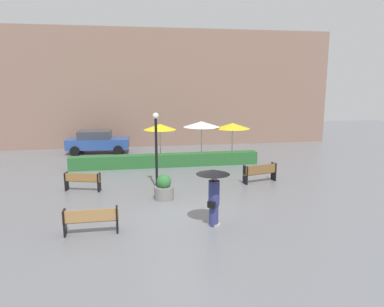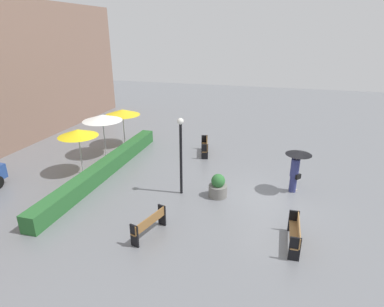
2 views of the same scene
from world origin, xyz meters
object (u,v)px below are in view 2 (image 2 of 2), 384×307
at_px(patio_umbrella_yellow_far, 122,112).
at_px(lamp_post, 181,148).
at_px(patio_umbrella_white, 102,118).
at_px(bench_near_left, 295,232).
at_px(bench_far_right, 205,146).
at_px(patio_umbrella_yellow, 78,133).
at_px(bench_far_left, 150,223).
at_px(pedestrian_with_umbrella, 296,164).
at_px(planter_pot, 218,187).

bearing_deg(patio_umbrella_yellow_far, lamp_post, -133.54).
bearing_deg(patio_umbrella_white, lamp_post, -119.73).
xyz_separation_m(bench_near_left, patio_umbrella_white, (5.82, 10.64, 1.77)).
relative_size(bench_far_right, patio_umbrella_yellow_far, 0.77).
bearing_deg(patio_umbrella_yellow, bench_far_left, -126.50).
distance_m(lamp_post, patio_umbrella_yellow_far, 7.58).
bearing_deg(bench_far_right, bench_far_left, 179.94).
bearing_deg(pedestrian_with_umbrella, patio_umbrella_yellow, 94.64).
xyz_separation_m(pedestrian_with_umbrella, patio_umbrella_yellow_far, (3.69, 10.40, 0.79)).
height_order(bench_far_right, patio_umbrella_white, patio_umbrella_white).
bearing_deg(bench_far_left, pedestrian_with_umbrella, -45.82).
bearing_deg(pedestrian_with_umbrella, lamp_post, 107.28).
xyz_separation_m(lamp_post, patio_umbrella_yellow, (0.68, 5.58, 0.00)).
xyz_separation_m(bench_far_left, lamp_post, (3.36, -0.12, 1.68)).
relative_size(bench_near_left, pedestrian_with_umbrella, 0.88).
bearing_deg(planter_pot, patio_umbrella_yellow, 85.96).
relative_size(planter_pot, patio_umbrella_yellow_far, 0.45).
height_order(pedestrian_with_umbrella, patio_umbrella_white, patio_umbrella_white).
bearing_deg(pedestrian_with_umbrella, bench_far_left, 134.18).
xyz_separation_m(patio_umbrella_yellow, patio_umbrella_yellow_far, (4.54, -0.09, -0.02)).
distance_m(bench_far_right, patio_umbrella_yellow, 7.22).
distance_m(lamp_post, patio_umbrella_white, 6.62).
distance_m(pedestrian_with_umbrella, lamp_post, 5.20).
relative_size(bench_near_left, patio_umbrella_white, 0.72).
height_order(planter_pot, patio_umbrella_yellow, patio_umbrella_yellow).
bearing_deg(bench_near_left, bench_far_right, 33.25).
height_order(bench_far_left, patio_umbrella_yellow_far, patio_umbrella_yellow_far).
xyz_separation_m(bench_far_left, patio_umbrella_yellow, (4.04, 5.46, 1.68)).
distance_m(bench_far_right, patio_umbrella_white, 6.18).
xyz_separation_m(pedestrian_with_umbrella, planter_pot, (-1.36, 3.25, -0.93)).
distance_m(bench_far_right, patio_umbrella_yellow_far, 5.63).
height_order(bench_far_left, lamp_post, lamp_post).
height_order(bench_near_left, patio_umbrella_white, patio_umbrella_white).
bearing_deg(lamp_post, planter_pot, -84.32).
bearing_deg(patio_umbrella_yellow, bench_near_left, -107.03).
distance_m(bench_far_left, lamp_post, 3.76).
bearing_deg(patio_umbrella_white, bench_near_left, -118.66).
bearing_deg(planter_pot, patio_umbrella_white, 67.15).
distance_m(bench_far_right, pedestrian_with_umbrella, 6.22).
bearing_deg(planter_pot, bench_near_left, -129.82).
distance_m(bench_far_left, pedestrian_with_umbrella, 7.07).
xyz_separation_m(patio_umbrella_white, patio_umbrella_yellow_far, (1.93, -0.26, -0.11)).
distance_m(bench_near_left, pedestrian_with_umbrella, 4.15).
height_order(lamp_post, patio_umbrella_yellow_far, lamp_post).
distance_m(lamp_post, patio_umbrella_yellow, 5.62).
bearing_deg(pedestrian_with_umbrella, bench_near_left, 179.68).
height_order(bench_far_right, pedestrian_with_umbrella, pedestrian_with_umbrella).
height_order(bench_far_right, patio_umbrella_yellow_far, patio_umbrella_yellow_far).
distance_m(bench_near_left, planter_pot, 4.21).
xyz_separation_m(bench_far_left, patio_umbrella_yellow_far, (8.58, 5.37, 1.67)).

